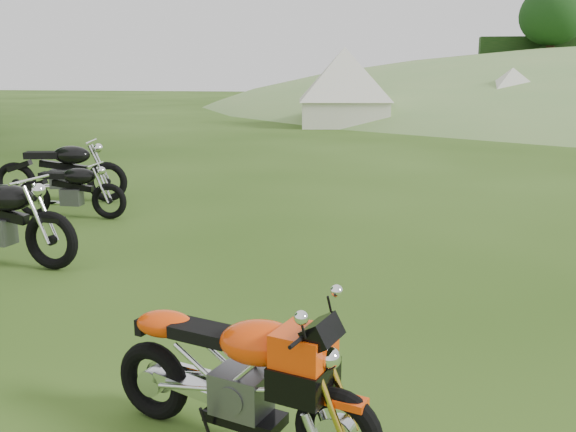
% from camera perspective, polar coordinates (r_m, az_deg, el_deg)
% --- Properties ---
extents(ground, '(120.00, 120.00, 0.00)m').
position_cam_1_polar(ground, '(5.60, -2.06, -10.86)').
color(ground, '#23400D').
rests_on(ground, ground).
extents(sport_motorcycle, '(1.81, 0.96, 1.05)m').
position_cam_1_polar(sport_motorcycle, '(3.96, -4.45, -13.04)').
color(sport_motorcycle, '#EB3E08').
rests_on(sport_motorcycle, ground).
extents(vintage_moto_b, '(1.75, 0.44, 0.92)m').
position_cam_1_polar(vintage_moto_b, '(10.43, -18.81, 2.31)').
color(vintage_moto_b, black).
rests_on(vintage_moto_b, ground).
extents(vintage_moto_d, '(2.23, 0.95, 1.15)m').
position_cam_1_polar(vintage_moto_d, '(11.71, -19.56, 3.91)').
color(vintage_moto_d, black).
rests_on(vintage_moto_d, ground).
extents(tent_left, '(3.84, 3.84, 2.91)m').
position_cam_1_polar(tent_left, '(26.34, 5.00, 11.15)').
color(tent_left, beige).
rests_on(tent_left, ground).
extents(tent_mid, '(3.20, 3.20, 2.43)m').
position_cam_1_polar(tent_mid, '(27.72, 19.21, 10.08)').
color(tent_mid, beige).
rests_on(tent_mid, ground).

